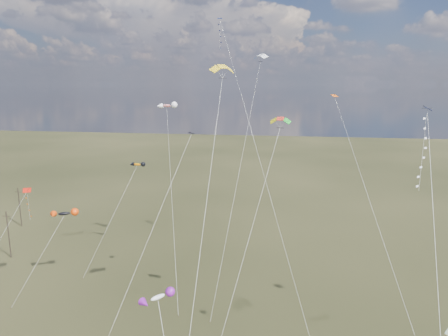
# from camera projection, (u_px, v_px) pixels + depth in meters

# --- Properties ---
(utility_pole_near) EXTENTS (1.40, 0.20, 8.00)m
(utility_pole_near) POSITION_uv_depth(u_px,v_px,m) (9.00, 234.00, 65.90)
(utility_pole_near) COLOR black
(utility_pole_near) RESTS_ON ground
(utility_pole_far) EXTENTS (1.40, 0.20, 8.00)m
(utility_pole_far) POSITION_uv_depth(u_px,v_px,m) (20.00, 207.00, 80.66)
(utility_pole_far) COLOR black
(utility_pole_far) RESTS_ON ground
(diamond_navy_tall) EXTENTS (14.23, 20.72, 37.98)m
(diamond_navy_tall) POSITION_uv_depth(u_px,v_px,m) (226.00, 54.00, 57.78)
(diamond_navy_tall) COLOR #0D1B4C
(diamond_navy_tall) RESTS_ON ground
(diamond_black_mid) EXTENTS (6.71, 18.54, 22.64)m
(diamond_black_mid) POSITION_uv_depth(u_px,v_px,m) (162.00, 206.00, 44.70)
(diamond_black_mid) COLOR black
(diamond_black_mid) RESTS_ON ground
(diamond_red_low) EXTENTS (4.11, 13.50, 15.03)m
(diamond_red_low) POSITION_uv_depth(u_px,v_px,m) (24.00, 210.00, 51.93)
(diamond_red_low) COLOR red
(diamond_red_low) RESTS_ON ground
(diamond_navy_right) EXTENTS (2.54, 20.35, 26.77)m
(diamond_navy_right) POSITION_uv_depth(u_px,v_px,m) (424.00, 168.00, 29.00)
(diamond_navy_right) COLOR #0A1049
(diamond_navy_right) RESTS_ON ground
(diamond_orange_center) EXTENTS (8.79, 22.36, 27.11)m
(diamond_orange_center) POSITION_uv_depth(u_px,v_px,m) (363.00, 181.00, 44.63)
(diamond_orange_center) COLOR #D0500F
(diamond_orange_center) RESTS_ON ground
(parafoil_yellow) EXTENTS (2.61, 20.23, 30.59)m
(parafoil_yellow) POSITION_uv_depth(u_px,v_px,m) (222.00, 68.00, 37.78)
(parafoil_yellow) COLOR gold
(parafoil_yellow) RESTS_ON ground
(parafoil_blue_white) EXTENTS (5.58, 18.48, 33.04)m
(parafoil_blue_white) POSITION_uv_depth(u_px,v_px,m) (260.00, 57.00, 57.78)
(parafoil_blue_white) COLOR blue
(parafoil_blue_white) RESTS_ON ground
(parafoil_tricolor) EXTENTS (7.24, 13.39, 25.46)m
(parafoil_tricolor) POSITION_uv_depth(u_px,v_px,m) (280.00, 121.00, 40.05)
(parafoil_tricolor) COLOR #CABE0E
(parafoil_tricolor) RESTS_ON ground
(novelty_black_orange) EXTENTS (5.76, 8.68, 11.27)m
(novelty_black_orange) POSITION_uv_depth(u_px,v_px,m) (64.00, 214.00, 55.77)
(novelty_black_orange) COLOR black
(novelty_black_orange) RESTS_ON ground
(novelty_orange_black) EXTENTS (6.84, 10.56, 16.10)m
(novelty_orange_black) POSITION_uv_depth(u_px,v_px,m) (137.00, 165.00, 64.67)
(novelty_orange_black) COLOR orange
(novelty_orange_black) RESTS_ON ground
(novelty_white_purple) EXTENTS (5.29, 7.46, 13.60)m
(novelty_white_purple) POSITION_uv_depth(u_px,v_px,m) (158.00, 298.00, 28.85)
(novelty_white_purple) COLOR white
(novelty_white_purple) RESTS_ON ground
(novelty_redwhite_stripe) EXTENTS (7.68, 18.07, 25.72)m
(novelty_redwhite_stripe) POSITION_uv_depth(u_px,v_px,m) (167.00, 106.00, 61.80)
(novelty_redwhite_stripe) COLOR red
(novelty_redwhite_stripe) RESTS_ON ground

